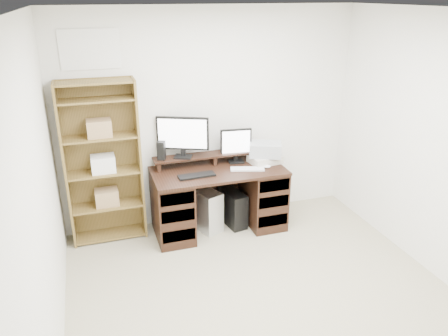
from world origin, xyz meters
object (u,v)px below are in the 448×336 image
desk (218,198)px  tower_black (233,208)px  printer (265,159)px  monitor_wide (183,135)px  tower_silver (204,208)px  bookshelf (103,161)px  monitor_small (236,144)px

desk → tower_black: size_ratio=3.31×
printer → monitor_wide: bearing=161.0°
monitor_wide → tower_silver: bearing=-11.0°
printer → bookshelf: (-1.83, 0.17, 0.12)m
monitor_small → tower_silver: 0.85m
bookshelf → monitor_small: bearing=-1.6°
tower_silver → bookshelf: (-1.08, 0.14, 0.67)m
printer → tower_silver: printer is taller
bookshelf → desk: bearing=-9.7°
tower_black → tower_silver: bearing=164.7°
tower_silver → bookshelf: bearing=151.1°
desk → tower_black: (0.19, 0.04, -0.18)m
monitor_wide → bookshelf: size_ratio=0.31×
desk → bookshelf: size_ratio=0.83×
monitor_small → bookshelf: bearing=-175.5°
monitor_small → tower_black: (-0.08, -0.13, -0.75)m
desk → tower_silver: size_ratio=3.07×
monitor_wide → monitor_small: 0.64m
monitor_small → printer: (0.32, -0.13, -0.17)m
desk → printer: size_ratio=4.24×
monitor_wide → monitor_small: (0.62, -0.04, -0.16)m
desk → monitor_wide: size_ratio=2.70×
monitor_wide → printer: monitor_wide is taller
desk → bookshelf: bookshelf is taller
desk → printer: 0.71m
monitor_wide → bookshelf: (-0.89, 0.01, -0.21)m
tower_black → bookshelf: (-1.43, 0.17, 0.70)m
bookshelf → tower_silver: bearing=-7.3°
monitor_small → monitor_wide: bearing=-177.3°
monitor_wide → tower_black: (0.54, -0.17, -0.92)m
monitor_wide → monitor_small: monitor_wide is taller
printer → tower_black: (-0.40, 0.00, -0.58)m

